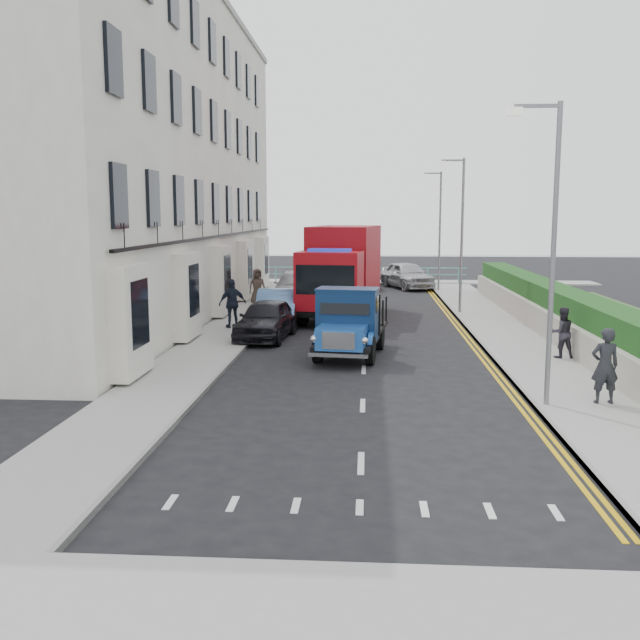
{
  "coord_description": "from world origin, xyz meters",
  "views": [
    {
      "loc": [
        0.09,
        -18.55,
        4.52
      ],
      "look_at": [
        -1.32,
        2.44,
        1.4
      ],
      "focal_mm": 40.0,
      "sensor_mm": 36.0,
      "label": 1
    }
  ],
  "objects_px": {
    "lamp_near": "(549,238)",
    "pedestrian_east_near": "(605,366)",
    "bedford_lorry": "(348,327)",
    "lamp_far": "(438,224)",
    "parked_car_front": "(266,319)",
    "lamp_mid": "(459,226)",
    "red_lorry": "(342,269)"
  },
  "relations": [
    {
      "from": "lamp_far",
      "to": "parked_car_front",
      "type": "distance_m",
      "value": 18.98
    },
    {
      "from": "lamp_mid",
      "to": "parked_car_front",
      "type": "xyz_separation_m",
      "value": [
        -7.78,
        -7.0,
        -3.27
      ]
    },
    {
      "from": "pedestrian_east_near",
      "to": "lamp_far",
      "type": "bearing_deg",
      "value": -91.06
    },
    {
      "from": "lamp_near",
      "to": "pedestrian_east_near",
      "type": "height_order",
      "value": "lamp_near"
    },
    {
      "from": "pedestrian_east_near",
      "to": "red_lorry",
      "type": "bearing_deg",
      "value": -70.02
    },
    {
      "from": "lamp_far",
      "to": "parked_car_front",
      "type": "xyz_separation_m",
      "value": [
        -7.78,
        -17.0,
        -3.27
      ]
    },
    {
      "from": "lamp_far",
      "to": "parked_car_front",
      "type": "bearing_deg",
      "value": -114.58
    },
    {
      "from": "lamp_near",
      "to": "lamp_mid",
      "type": "relative_size",
      "value": 1.0
    },
    {
      "from": "lamp_near",
      "to": "parked_car_front",
      "type": "distance_m",
      "value": 12.34
    },
    {
      "from": "lamp_near",
      "to": "pedestrian_east_near",
      "type": "bearing_deg",
      "value": 6.46
    },
    {
      "from": "bedford_lorry",
      "to": "pedestrian_east_near",
      "type": "bearing_deg",
      "value": -33.89
    },
    {
      "from": "lamp_far",
      "to": "lamp_near",
      "type": "bearing_deg",
      "value": -90.0
    },
    {
      "from": "lamp_far",
      "to": "red_lorry",
      "type": "xyz_separation_m",
      "value": [
        -5.23,
        -10.99,
        -1.87
      ]
    },
    {
      "from": "bedford_lorry",
      "to": "red_lorry",
      "type": "relative_size",
      "value": 0.62
    },
    {
      "from": "lamp_mid",
      "to": "pedestrian_east_near",
      "type": "relative_size",
      "value": 3.89
    },
    {
      "from": "red_lorry",
      "to": "parked_car_front",
      "type": "distance_m",
      "value": 6.67
    },
    {
      "from": "lamp_far",
      "to": "bedford_lorry",
      "type": "xyz_separation_m",
      "value": [
        -4.68,
        -20.45,
        -2.97
      ]
    },
    {
      "from": "parked_car_front",
      "to": "pedestrian_east_near",
      "type": "height_order",
      "value": "pedestrian_east_near"
    },
    {
      "from": "red_lorry",
      "to": "lamp_near",
      "type": "bearing_deg",
      "value": -63.49
    },
    {
      "from": "lamp_mid",
      "to": "bedford_lorry",
      "type": "distance_m",
      "value": 11.83
    },
    {
      "from": "red_lorry",
      "to": "pedestrian_east_near",
      "type": "distance_m",
      "value": 16.32
    },
    {
      "from": "parked_car_front",
      "to": "lamp_near",
      "type": "bearing_deg",
      "value": -43.57
    },
    {
      "from": "bedford_lorry",
      "to": "lamp_mid",
      "type": "bearing_deg",
      "value": 73.11
    },
    {
      "from": "lamp_near",
      "to": "red_lorry",
      "type": "relative_size",
      "value": 0.89
    },
    {
      "from": "lamp_near",
      "to": "parked_car_front",
      "type": "relative_size",
      "value": 1.64
    },
    {
      "from": "bedford_lorry",
      "to": "lamp_far",
      "type": "bearing_deg",
      "value": 84.35
    },
    {
      "from": "parked_car_front",
      "to": "pedestrian_east_near",
      "type": "bearing_deg",
      "value": -38.08
    },
    {
      "from": "lamp_far",
      "to": "pedestrian_east_near",
      "type": "relative_size",
      "value": 3.89
    },
    {
      "from": "lamp_near",
      "to": "bedford_lorry",
      "type": "height_order",
      "value": "lamp_near"
    },
    {
      "from": "bedford_lorry",
      "to": "pedestrian_east_near",
      "type": "height_order",
      "value": "bedford_lorry"
    },
    {
      "from": "parked_car_front",
      "to": "lamp_mid",
      "type": "bearing_deg",
      "value": 47.59
    },
    {
      "from": "bedford_lorry",
      "to": "parked_car_front",
      "type": "bearing_deg",
      "value": 139.1
    }
  ]
}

